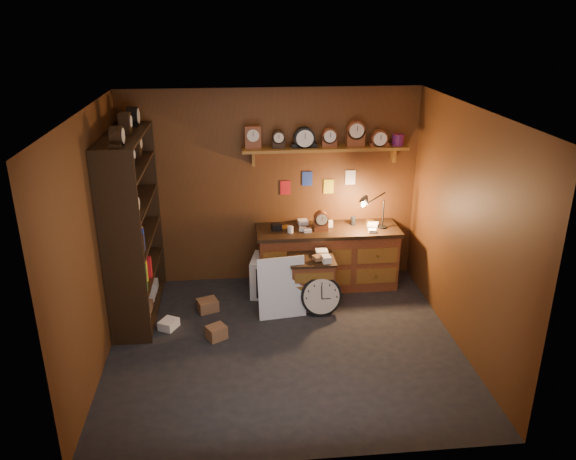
# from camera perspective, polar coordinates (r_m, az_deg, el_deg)

# --- Properties ---
(floor) EXTENTS (4.00, 4.00, 0.00)m
(floor) POSITION_cam_1_polar(r_m,az_deg,el_deg) (6.65, -0.35, -11.58)
(floor) COLOR black
(floor) RESTS_ON ground
(room_shell) EXTENTS (4.02, 3.62, 2.71)m
(room_shell) POSITION_cam_1_polar(r_m,az_deg,el_deg) (6.00, -0.06, 2.95)
(room_shell) COLOR #583115
(room_shell) RESTS_ON ground
(shelving_unit) EXTENTS (0.47, 1.60, 2.58)m
(shelving_unit) POSITION_cam_1_polar(r_m,az_deg,el_deg) (7.06, -15.79, 1.00)
(shelving_unit) COLOR black
(shelving_unit) RESTS_ON ground
(workbench) EXTENTS (1.95, 0.66, 1.36)m
(workbench) POSITION_cam_1_polar(r_m,az_deg,el_deg) (7.80, 4.01, -2.43)
(workbench) COLOR brown
(workbench) RESTS_ON ground
(low_cabinet) EXTENTS (0.59, 0.50, 0.76)m
(low_cabinet) POSITION_cam_1_polar(r_m,az_deg,el_deg) (7.31, 2.39, -5.04)
(low_cabinet) COLOR brown
(low_cabinet) RESTS_ON ground
(big_round_clock) EXTENTS (0.52, 0.17, 0.52)m
(big_round_clock) POSITION_cam_1_polar(r_m,az_deg,el_deg) (7.15, 3.39, -6.71)
(big_round_clock) COLOR black
(big_round_clock) RESTS_ON ground
(white_panel) EXTENTS (0.62, 0.24, 0.79)m
(white_panel) POSITION_cam_1_polar(r_m,az_deg,el_deg) (7.23, -0.63, -8.64)
(white_panel) COLOR silver
(white_panel) RESTS_ON ground
(mini_fridge) EXTENTS (0.59, 0.61, 0.52)m
(mini_fridge) POSITION_cam_1_polar(r_m,az_deg,el_deg) (7.63, -1.74, -4.68)
(mini_fridge) COLOR silver
(mini_fridge) RESTS_ON ground
(floor_box_a) EXTENTS (0.30, 0.28, 0.15)m
(floor_box_a) POSITION_cam_1_polar(r_m,az_deg,el_deg) (7.37, -8.17, -7.56)
(floor_box_a) COLOR #8E603E
(floor_box_a) RESTS_ON ground
(floor_box_b) EXTENTS (0.26, 0.28, 0.11)m
(floor_box_b) POSITION_cam_1_polar(r_m,az_deg,el_deg) (7.08, -12.03, -9.34)
(floor_box_b) COLOR white
(floor_box_b) RESTS_ON ground
(floor_box_c) EXTENTS (0.28, 0.27, 0.16)m
(floor_box_c) POSITION_cam_1_polar(r_m,az_deg,el_deg) (6.77, -7.28, -10.27)
(floor_box_c) COLOR #8E603E
(floor_box_c) RESTS_ON ground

